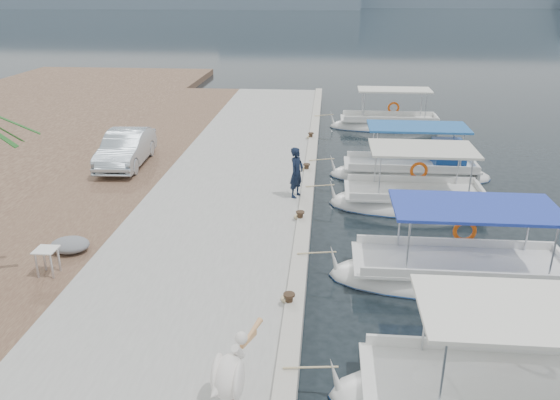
% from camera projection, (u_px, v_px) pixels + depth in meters
% --- Properties ---
extents(ground, '(400.00, 400.00, 0.00)m').
position_uv_depth(ground, '(309.00, 257.00, 16.29)').
color(ground, black).
rests_on(ground, ground).
extents(concrete_quay, '(6.00, 40.00, 0.50)m').
position_uv_depth(concrete_quay, '(236.00, 188.00, 21.08)').
color(concrete_quay, '#989893').
rests_on(concrete_quay, ground).
extents(quay_curb, '(0.44, 40.00, 0.12)m').
position_uv_depth(quay_curb, '(308.00, 183.00, 20.74)').
color(quay_curb, '#ACA899').
rests_on(quay_curb, concrete_quay).
extents(cobblestone_strip, '(4.00, 40.00, 0.50)m').
position_uv_depth(cobblestone_strip, '(111.00, 184.00, 21.48)').
color(cobblestone_strip, brown).
rests_on(cobblestone_strip, ground).
extents(fishing_caique_b, '(7.12, 2.41, 2.83)m').
position_uv_depth(fishing_caique_b, '(459.00, 277.00, 14.91)').
color(fishing_caique_b, silver).
rests_on(fishing_caique_b, ground).
extents(fishing_caique_c, '(6.13, 2.51, 2.83)m').
position_uv_depth(fishing_caique_c, '(413.00, 203.00, 19.96)').
color(fishing_caique_c, silver).
rests_on(fishing_caique_c, ground).
extents(fishing_caique_d, '(6.71, 2.21, 2.83)m').
position_uv_depth(fishing_caique_d, '(412.00, 173.00, 22.89)').
color(fishing_caique_d, silver).
rests_on(fishing_caique_d, ground).
extents(fishing_caique_e, '(6.64, 1.98, 2.83)m').
position_uv_depth(fishing_caique_e, '(389.00, 126.00, 30.76)').
color(fishing_caique_e, silver).
rests_on(fishing_caique_e, ground).
extents(mooring_bollards, '(0.28, 20.28, 0.33)m').
position_uv_depth(mooring_bollards, '(300.00, 215.00, 17.46)').
color(mooring_bollards, black).
rests_on(mooring_bollards, concrete_quay).
extents(pelican, '(0.94, 1.62, 1.28)m').
position_uv_depth(pelican, '(230.00, 374.00, 9.64)').
color(pelican, tan).
rests_on(pelican, concrete_quay).
extents(fisherman, '(0.68, 0.78, 1.81)m').
position_uv_depth(fisherman, '(297.00, 172.00, 19.22)').
color(fisherman, black).
rests_on(fisherman, concrete_quay).
extents(parked_car, '(1.78, 4.47, 1.44)m').
position_uv_depth(parked_car, '(126.00, 148.00, 22.71)').
color(parked_car, silver).
rests_on(parked_car, cobblestone_strip).
extents(tarp_bundle, '(1.10, 0.90, 0.40)m').
position_uv_depth(tarp_bundle, '(70.00, 245.00, 15.46)').
color(tarp_bundle, slate).
rests_on(tarp_bundle, cobblestone_strip).
extents(folding_table, '(0.55, 0.55, 0.73)m').
position_uv_depth(folding_table, '(47.00, 256.00, 14.11)').
color(folding_table, silver).
rests_on(folding_table, cobblestone_strip).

